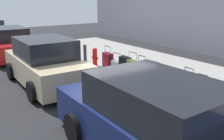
% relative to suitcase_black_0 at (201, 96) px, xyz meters
% --- Properties ---
extents(ground_plane, '(40.00, 40.00, 0.00)m').
position_rel_suitcase_black_0_xyz_m(ground_plane, '(3.41, 0.61, -0.50)').
color(ground_plane, black).
extents(sidewalk_curb, '(18.00, 5.00, 0.14)m').
position_rel_suitcase_black_0_xyz_m(sidewalk_curb, '(3.41, -1.89, -0.43)').
color(sidewalk_curb, gray).
rests_on(sidewalk_curb, ground_plane).
extents(suitcase_black_0, '(0.37, 0.20, 0.96)m').
position_rel_suitcase_black_0_xyz_m(suitcase_black_0, '(0.00, 0.00, 0.00)').
color(suitcase_black_0, black).
rests_on(suitcase_black_0, sidewalk_curb).
extents(suitcase_silver_1, '(0.37, 0.27, 1.04)m').
position_rel_suitcase_black_0_xyz_m(suitcase_silver_1, '(0.43, 0.01, 0.02)').
color(suitcase_silver_1, '#9EA0A8').
rests_on(suitcase_silver_1, sidewalk_curb).
extents(suitcase_maroon_2, '(0.38, 0.28, 0.91)m').
position_rel_suitcase_black_0_xyz_m(suitcase_maroon_2, '(0.85, -0.03, -0.04)').
color(suitcase_maroon_2, maroon).
rests_on(suitcase_maroon_2, sidewalk_curb).
extents(suitcase_teal_3, '(0.48, 0.20, 0.83)m').
position_rel_suitcase_black_0_xyz_m(suitcase_teal_3, '(1.33, -0.03, 0.03)').
color(suitcase_teal_3, '#0F606B').
rests_on(suitcase_teal_3, sidewalk_curb).
extents(suitcase_red_4, '(0.50, 0.22, 0.91)m').
position_rel_suitcase_black_0_xyz_m(suitcase_red_4, '(1.88, -0.11, -0.06)').
color(suitcase_red_4, red).
rests_on(suitcase_red_4, sidewalk_curb).
extents(suitcase_navy_5, '(0.38, 0.29, 1.00)m').
position_rel_suitcase_black_0_xyz_m(suitcase_navy_5, '(2.37, -0.04, -0.02)').
color(suitcase_navy_5, navy).
rests_on(suitcase_navy_5, sidewalk_curb).
extents(suitcase_olive_6, '(0.48, 0.21, 1.04)m').
position_rel_suitcase_black_0_xyz_m(suitcase_olive_6, '(2.85, -0.05, 0.01)').
color(suitcase_olive_6, '#59601E').
rests_on(suitcase_olive_6, sidewalk_curb).
extents(suitcase_black_7, '(0.45, 0.26, 0.81)m').
position_rel_suitcase_black_0_xyz_m(suitcase_black_7, '(3.37, -0.12, 0.02)').
color(suitcase_black_7, black).
rests_on(suitcase_black_7, sidewalk_curb).
extents(suitcase_silver_8, '(0.47, 0.26, 0.82)m').
position_rel_suitcase_black_0_xyz_m(suitcase_silver_8, '(3.89, -0.12, -0.10)').
color(suitcase_silver_8, '#9EA0A8').
rests_on(suitcase_silver_8, sidewalk_curb).
extents(suitcase_maroon_9, '(0.50, 0.29, 1.01)m').
position_rel_suitcase_black_0_xyz_m(suitcase_maroon_9, '(4.43, -0.06, 0.01)').
color(suitcase_maroon_9, maroon).
rests_on(suitcase_maroon_9, sidewalk_curb).
extents(fire_hydrant, '(0.39, 0.21, 0.79)m').
position_rel_suitcase_black_0_xyz_m(fire_hydrant, '(5.39, -0.06, 0.05)').
color(fire_hydrant, red).
rests_on(fire_hydrant, sidewalk_curb).
extents(bollard_post, '(0.14, 0.14, 0.84)m').
position_rel_suitcase_black_0_xyz_m(bollard_post, '(5.98, 0.09, 0.06)').
color(bollard_post, '#333338').
rests_on(bollard_post, sidewalk_curb).
extents(parked_car_navy_0, '(4.79, 2.09, 1.61)m').
position_rel_suitcase_black_0_xyz_m(parked_car_navy_0, '(-0.82, 2.41, 0.26)').
color(parked_car_navy_0, '#141E4C').
rests_on(parked_car_navy_0, ground_plane).
extents(parked_car_beige_1, '(4.26, 2.08, 1.64)m').
position_rel_suitcase_black_0_xyz_m(parked_car_beige_1, '(4.61, 2.41, 0.27)').
color(parked_car_beige_1, tan).
rests_on(parked_car_beige_1, ground_plane).
extents(parked_car_red_2, '(4.45, 2.21, 1.54)m').
position_rel_suitcase_black_0_xyz_m(parked_car_red_2, '(9.78, 2.41, 0.23)').
color(parked_car_red_2, '#AD1619').
rests_on(parked_car_red_2, ground_plane).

